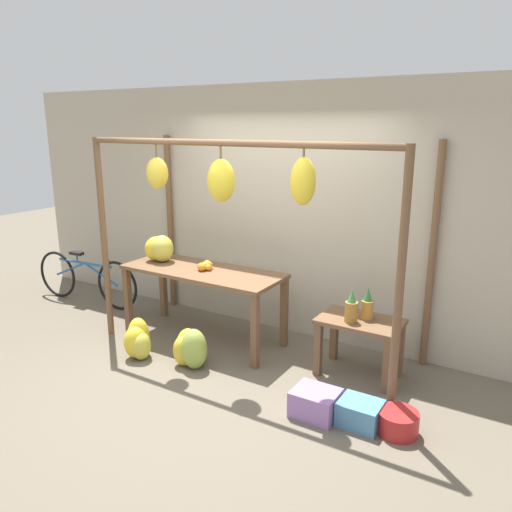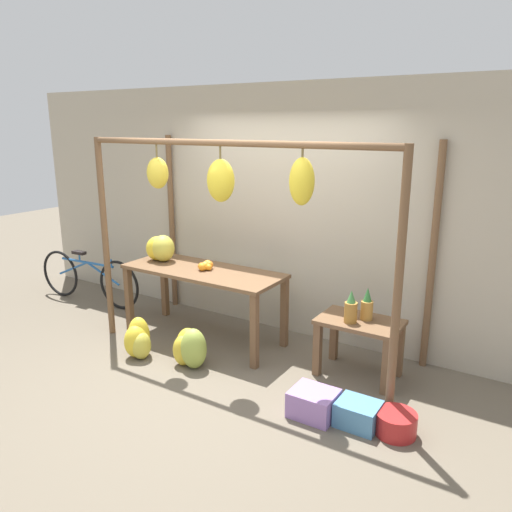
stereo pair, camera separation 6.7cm
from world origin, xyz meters
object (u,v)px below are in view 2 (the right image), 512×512
at_px(orange_pile, 206,266).
at_px(parked_bicycle, 88,278).
at_px(pineapple_cluster, 358,308).
at_px(banana_pile_ground_left, 138,340).
at_px(banana_pile_on_table, 161,248).
at_px(blue_bucket, 396,424).
at_px(banana_pile_ground_right, 189,348).
at_px(fruit_crate_white, 314,403).
at_px(fruit_crate_purple, 358,414).

bearing_deg(orange_pile, parked_bicycle, 177.37).
xyz_separation_m(pineapple_cluster, banana_pile_ground_left, (-2.07, -0.81, -0.52)).
bearing_deg(parked_bicycle, orange_pile, -2.63).
distance_m(banana_pile_on_table, blue_bucket, 3.22).
xyz_separation_m(pineapple_cluster, banana_pile_ground_right, (-1.49, -0.68, -0.51)).
bearing_deg(banana_pile_ground_left, fruit_crate_white, -0.52).
bearing_deg(banana_pile_ground_left, orange_pile, 66.16).
distance_m(banana_pile_ground_left, fruit_crate_purple, 2.40).
xyz_separation_m(orange_pile, fruit_crate_white, (1.70, -0.76, -0.75)).
bearing_deg(fruit_crate_purple, fruit_crate_white, -169.96).
xyz_separation_m(banana_pile_on_table, orange_pile, (0.67, -0.02, -0.11)).
bearing_deg(fruit_crate_white, banana_pile_on_table, 161.82).
bearing_deg(pineapple_cluster, banana_pile_ground_right, -155.49).
relative_size(orange_pile, fruit_crate_white, 0.54).
distance_m(banana_pile_ground_left, blue_bucket, 2.69).
height_order(pineapple_cluster, parked_bicycle, pineapple_cluster).
xyz_separation_m(banana_pile_ground_left, blue_bucket, (2.69, 0.09, -0.09)).
relative_size(banana_pile_ground_left, blue_bucket, 1.29).
bearing_deg(orange_pile, fruit_crate_purple, -18.64).
bearing_deg(orange_pile, blue_bucket, -15.46).
bearing_deg(banana_pile_ground_left, banana_pile_on_table, 113.98).
bearing_deg(banana_pile_ground_left, fruit_crate_purple, 1.11).
bearing_deg(banana_pile_on_table, orange_pile, -1.31).
relative_size(banana_pile_on_table, orange_pile, 2.28).
bearing_deg(fruit_crate_white, fruit_crate_purple, 10.04).
distance_m(pineapple_cluster, fruit_crate_purple, 1.02).
bearing_deg(banana_pile_ground_left, parked_bicycle, 154.56).
height_order(orange_pile, pineapple_cluster, orange_pile).
bearing_deg(parked_bicycle, banana_pile_ground_right, -16.89).
bearing_deg(pineapple_cluster, blue_bucket, -49.30).
relative_size(banana_pile_on_table, blue_bucket, 1.42).
relative_size(fruit_crate_white, fruit_crate_purple, 1.11).
height_order(fruit_crate_white, blue_bucket, fruit_crate_white).
distance_m(pineapple_cluster, blue_bucket, 1.13).
xyz_separation_m(orange_pile, banana_pile_ground_right, (0.25, -0.62, -0.67)).
bearing_deg(orange_pile, banana_pile_ground_right, -67.80).
relative_size(banana_pile_ground_right, blue_bucket, 1.35).
relative_size(pineapple_cluster, banana_pile_ground_right, 0.72).
height_order(banana_pile_ground_right, fruit_crate_purple, banana_pile_ground_right).
distance_m(banana_pile_on_table, pineapple_cluster, 2.42).
height_order(banana_pile_on_table, fruit_crate_purple, banana_pile_on_table).
distance_m(parked_bicycle, fruit_crate_purple, 4.24).
height_order(banana_pile_on_table, fruit_crate_white, banana_pile_on_table).
bearing_deg(pineapple_cluster, parked_bicycle, 179.53).
height_order(banana_pile_ground_left, fruit_crate_white, banana_pile_ground_left).
relative_size(banana_pile_on_table, banana_pile_ground_right, 1.05).
bearing_deg(banana_pile_on_table, blue_bucket, -12.45).
bearing_deg(pineapple_cluster, banana_pile_on_table, -178.82).
xyz_separation_m(orange_pile, blue_bucket, (2.36, -0.65, -0.77)).
bearing_deg(blue_bucket, fruit_crate_purple, -171.58).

